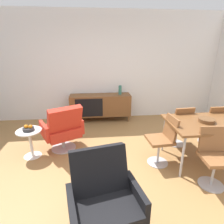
# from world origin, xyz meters

# --- Properties ---
(ground_plane) EXTENTS (8.32, 8.32, 0.00)m
(ground_plane) POSITION_xyz_m (0.00, 0.00, 0.00)
(ground_plane) COLOR #9E7242
(wall_back) EXTENTS (6.80, 0.12, 2.80)m
(wall_back) POSITION_xyz_m (0.00, 2.60, 1.40)
(wall_back) COLOR white
(wall_back) RESTS_ON ground_plane
(sideboard) EXTENTS (1.60, 0.45, 0.72)m
(sideboard) POSITION_xyz_m (-0.11, 2.30, 0.44)
(sideboard) COLOR brown
(sideboard) RESTS_ON ground_plane
(vase_cobalt) EXTENTS (0.08, 0.08, 0.24)m
(vase_cobalt) POSITION_xyz_m (0.42, 2.30, 0.84)
(vase_cobalt) COLOR #337266
(vase_cobalt) RESTS_ON sideboard
(dining_table) EXTENTS (1.60, 0.90, 0.74)m
(dining_table) POSITION_xyz_m (1.75, 0.22, 0.70)
(dining_table) COLOR brown
(dining_table) RESTS_ON ground_plane
(wooden_bowl_on_table) EXTENTS (0.26, 0.26, 0.06)m
(wooden_bowl_on_table) POSITION_xyz_m (1.58, 0.22, 0.77)
(wooden_bowl_on_table) COLOR brown
(wooden_bowl_on_table) RESTS_ON dining_table
(dining_chair_back_right) EXTENTS (0.40, 0.43, 0.86)m
(dining_chair_back_right) POSITION_xyz_m (2.10, 0.77, 0.47)
(dining_chair_back_right) COLOR brown
(dining_chair_back_right) RESTS_ON ground_plane
(dining_chair_near_window) EXTENTS (0.45, 0.43, 0.86)m
(dining_chair_near_window) POSITION_xyz_m (0.86, 0.22, 0.47)
(dining_chair_near_window) COLOR brown
(dining_chair_near_window) RESTS_ON ground_plane
(dining_chair_back_left) EXTENTS (0.42, 0.45, 0.86)m
(dining_chair_back_left) POSITION_xyz_m (1.40, 0.77, 0.47)
(dining_chair_back_left) COLOR brown
(dining_chair_back_left) RESTS_ON ground_plane
(dining_chair_front_left) EXTENTS (0.43, 0.45, 0.86)m
(dining_chair_front_left) POSITION_xyz_m (1.40, -0.34, 0.47)
(dining_chair_front_left) COLOR brown
(dining_chair_front_left) RESTS_ON ground_plane
(lounge_chair_red) EXTENTS (0.87, 0.86, 0.95)m
(lounge_chair_red) POSITION_xyz_m (-0.88, 0.83, 0.47)
(lounge_chair_red) COLOR red
(lounge_chair_red) RESTS_ON ground_plane
(armchair_black_shell) EXTENTS (0.81, 0.77, 0.95)m
(armchair_black_shell) POSITION_xyz_m (-0.21, -0.97, 0.47)
(armchair_black_shell) COLOR black
(armchair_black_shell) RESTS_ON ground_plane
(side_table_round) EXTENTS (0.44, 0.44, 0.52)m
(side_table_round) POSITION_xyz_m (-1.45, 0.67, 0.32)
(side_table_round) COLOR white
(side_table_round) RESTS_ON ground_plane
(fruit_bowl) EXTENTS (0.20, 0.20, 0.11)m
(fruit_bowl) POSITION_xyz_m (-1.45, 0.67, 0.56)
(fruit_bowl) COLOR #262628
(fruit_bowl) RESTS_ON side_table_round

